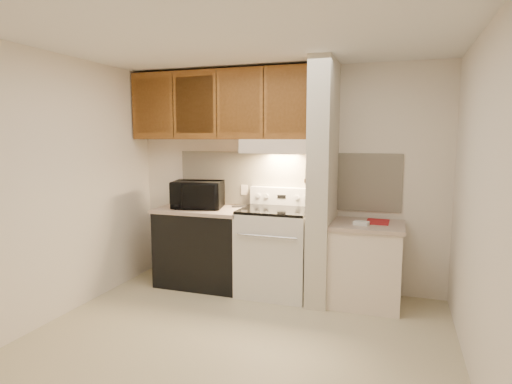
% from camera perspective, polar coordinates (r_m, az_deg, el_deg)
% --- Properties ---
extents(floor, '(3.60, 3.60, 0.00)m').
position_cam_1_polar(floor, '(3.90, -2.38, -18.92)').
color(floor, beige).
rests_on(floor, ground).
extents(ceiling, '(3.60, 3.60, 0.00)m').
position_cam_1_polar(ceiling, '(3.58, -2.61, 19.83)').
color(ceiling, white).
rests_on(ceiling, wall_back).
extents(wall_back, '(3.60, 2.50, 0.02)m').
position_cam_1_polar(wall_back, '(4.95, 3.75, 1.83)').
color(wall_back, silver).
rests_on(wall_back, floor).
extents(wall_left, '(0.02, 3.00, 2.50)m').
position_cam_1_polar(wall_left, '(4.50, -24.44, 0.62)').
color(wall_left, silver).
rests_on(wall_left, floor).
extents(wall_right, '(0.02, 3.00, 2.50)m').
position_cam_1_polar(wall_right, '(3.34, 27.71, -1.69)').
color(wall_right, silver).
rests_on(wall_right, floor).
extents(backsplash, '(2.60, 0.02, 0.63)m').
position_cam_1_polar(backsplash, '(4.94, 3.72, 1.64)').
color(backsplash, '#F1E5C9').
rests_on(backsplash, wall_back).
extents(range_body, '(0.76, 0.65, 0.92)m').
position_cam_1_polar(range_body, '(4.76, 2.60, -8.05)').
color(range_body, silver).
rests_on(range_body, floor).
extents(oven_window, '(0.50, 0.01, 0.30)m').
position_cam_1_polar(oven_window, '(4.46, 1.47, -8.59)').
color(oven_window, black).
rests_on(oven_window, range_body).
extents(oven_handle, '(0.65, 0.02, 0.02)m').
position_cam_1_polar(oven_handle, '(4.37, 1.33, -5.95)').
color(oven_handle, silver).
rests_on(oven_handle, range_body).
extents(cooktop, '(0.74, 0.64, 0.03)m').
position_cam_1_polar(cooktop, '(4.66, 2.63, -2.42)').
color(cooktop, black).
rests_on(cooktop, range_body).
extents(range_backguard, '(0.76, 0.08, 0.20)m').
position_cam_1_polar(range_backguard, '(4.91, 3.55, -0.56)').
color(range_backguard, silver).
rests_on(range_backguard, range_body).
extents(range_display, '(0.10, 0.01, 0.04)m').
position_cam_1_polar(range_display, '(4.87, 3.43, -0.62)').
color(range_display, black).
rests_on(range_display, range_backguard).
extents(range_knob_left_outer, '(0.05, 0.02, 0.05)m').
position_cam_1_polar(range_knob_left_outer, '(4.95, 0.29, -0.48)').
color(range_knob_left_outer, silver).
rests_on(range_knob_left_outer, range_backguard).
extents(range_knob_left_inner, '(0.05, 0.02, 0.05)m').
position_cam_1_polar(range_knob_left_inner, '(4.92, 1.39, -0.53)').
color(range_knob_left_inner, silver).
rests_on(range_knob_left_inner, range_backguard).
extents(range_knob_right_inner, '(0.05, 0.02, 0.05)m').
position_cam_1_polar(range_knob_right_inner, '(4.83, 5.48, -0.72)').
color(range_knob_right_inner, silver).
rests_on(range_knob_right_inner, range_backguard).
extents(range_knob_right_outer, '(0.05, 0.02, 0.05)m').
position_cam_1_polar(range_knob_right_outer, '(4.81, 6.64, -0.77)').
color(range_knob_right_outer, silver).
rests_on(range_knob_right_outer, range_backguard).
extents(dishwasher_front, '(1.00, 0.63, 0.87)m').
position_cam_1_polar(dishwasher_front, '(5.08, -7.03, -7.41)').
color(dishwasher_front, black).
rests_on(dishwasher_front, floor).
extents(left_countertop, '(1.04, 0.67, 0.04)m').
position_cam_1_polar(left_countertop, '(4.99, -7.11, -2.34)').
color(left_countertop, tan).
rests_on(left_countertop, dishwasher_front).
extents(spoon_rest, '(0.23, 0.15, 0.01)m').
position_cam_1_polar(spoon_rest, '(5.01, -1.99, -1.93)').
color(spoon_rest, black).
rests_on(spoon_rest, left_countertop).
extents(teal_jar, '(0.12, 0.12, 0.10)m').
position_cam_1_polar(teal_jar, '(5.27, -8.30, -1.05)').
color(teal_jar, '#2C6C5C').
rests_on(teal_jar, left_countertop).
extents(outlet, '(0.08, 0.01, 0.12)m').
position_cam_1_polar(outlet, '(5.08, -1.57, 0.29)').
color(outlet, silver).
rests_on(outlet, backsplash).
extents(microwave, '(0.63, 0.49, 0.31)m').
position_cam_1_polar(microwave, '(4.96, -7.77, -0.34)').
color(microwave, black).
rests_on(microwave, left_countertop).
extents(partition_pillar, '(0.22, 0.70, 2.50)m').
position_cam_1_polar(partition_pillar, '(4.50, 8.90, 1.20)').
color(partition_pillar, beige).
rests_on(partition_pillar, floor).
extents(pillar_trim, '(0.01, 0.70, 0.04)m').
position_cam_1_polar(pillar_trim, '(4.52, 7.46, 1.89)').
color(pillar_trim, brown).
rests_on(pillar_trim, partition_pillar).
extents(knife_strip, '(0.02, 0.42, 0.04)m').
position_cam_1_polar(knife_strip, '(4.47, 7.26, 2.09)').
color(knife_strip, black).
rests_on(knife_strip, partition_pillar).
extents(knife_blade_a, '(0.01, 0.03, 0.16)m').
position_cam_1_polar(knife_blade_a, '(4.33, 6.68, 0.60)').
color(knife_blade_a, silver).
rests_on(knife_blade_a, knife_strip).
extents(knife_handle_a, '(0.02, 0.02, 0.10)m').
position_cam_1_polar(knife_handle_a, '(4.32, 6.74, 2.59)').
color(knife_handle_a, black).
rests_on(knife_handle_a, knife_strip).
extents(knife_blade_b, '(0.01, 0.04, 0.18)m').
position_cam_1_polar(knife_blade_b, '(4.41, 6.89, 0.58)').
color(knife_blade_b, silver).
rests_on(knife_blade_b, knife_strip).
extents(knife_handle_b, '(0.02, 0.02, 0.10)m').
position_cam_1_polar(knife_handle_b, '(4.40, 6.94, 2.66)').
color(knife_handle_b, black).
rests_on(knife_handle_b, knife_strip).
extents(knife_blade_c, '(0.01, 0.04, 0.20)m').
position_cam_1_polar(knife_blade_c, '(4.47, 7.06, 0.55)').
color(knife_blade_c, silver).
rests_on(knife_blade_c, knife_strip).
extents(knife_handle_c, '(0.02, 0.02, 0.10)m').
position_cam_1_polar(knife_handle_c, '(4.48, 7.16, 2.75)').
color(knife_handle_c, black).
rests_on(knife_handle_c, knife_strip).
extents(knife_blade_d, '(0.01, 0.04, 0.16)m').
position_cam_1_polar(knife_blade_d, '(4.57, 7.32, 0.94)').
color(knife_blade_d, silver).
rests_on(knife_blade_d, knife_strip).
extents(knife_handle_d, '(0.02, 0.02, 0.10)m').
position_cam_1_polar(knife_handle_d, '(4.54, 7.32, 2.81)').
color(knife_handle_d, black).
rests_on(knife_handle_d, knife_strip).
extents(knife_blade_e, '(0.01, 0.04, 0.18)m').
position_cam_1_polar(knife_blade_e, '(4.62, 7.45, 0.89)').
color(knife_blade_e, silver).
rests_on(knife_blade_e, knife_strip).
extents(knife_handle_e, '(0.02, 0.02, 0.10)m').
position_cam_1_polar(knife_handle_e, '(4.63, 7.53, 2.89)').
color(knife_handle_e, black).
rests_on(knife_handle_e, knife_strip).
extents(oven_mitt, '(0.03, 0.11, 0.25)m').
position_cam_1_polar(oven_mitt, '(4.70, 7.64, 0.32)').
color(oven_mitt, slate).
rests_on(oven_mitt, partition_pillar).
extents(right_cab_base, '(0.70, 0.60, 0.81)m').
position_cam_1_polar(right_cab_base, '(4.62, 14.40, -9.51)').
color(right_cab_base, silver).
rests_on(right_cab_base, floor).
extents(right_countertop, '(0.74, 0.64, 0.04)m').
position_cam_1_polar(right_countertop, '(4.51, 14.57, -4.33)').
color(right_countertop, tan).
rests_on(right_countertop, right_cab_base).
extents(red_folder, '(0.23, 0.31, 0.01)m').
position_cam_1_polar(red_folder, '(4.60, 15.92, -3.84)').
color(red_folder, '#A91A1E').
rests_on(red_folder, right_countertop).
extents(white_box, '(0.16, 0.12, 0.04)m').
position_cam_1_polar(white_box, '(4.41, 13.85, -4.06)').
color(white_box, white).
rests_on(white_box, right_countertop).
extents(range_hood, '(0.78, 0.44, 0.15)m').
position_cam_1_polar(range_hood, '(4.71, 3.10, 6.12)').
color(range_hood, silver).
rests_on(range_hood, upper_cabinets).
extents(hood_lip, '(0.78, 0.04, 0.06)m').
position_cam_1_polar(hood_lip, '(4.51, 2.39, 5.50)').
color(hood_lip, silver).
rests_on(hood_lip, range_hood).
extents(upper_cabinets, '(2.18, 0.33, 0.77)m').
position_cam_1_polar(upper_cabinets, '(5.00, -4.52, 11.46)').
color(upper_cabinets, brown).
rests_on(upper_cabinets, wall_back).
extents(cab_door_a, '(0.46, 0.01, 0.63)m').
position_cam_1_polar(cab_door_a, '(5.23, -13.65, 11.09)').
color(cab_door_a, brown).
rests_on(cab_door_a, upper_cabinets).
extents(cab_gap_a, '(0.01, 0.01, 0.73)m').
position_cam_1_polar(cab_gap_a, '(5.09, -11.01, 11.27)').
color(cab_gap_a, black).
rests_on(cab_gap_a, upper_cabinets).
extents(cab_door_b, '(0.46, 0.01, 0.63)m').
position_cam_1_polar(cab_door_b, '(4.97, -8.21, 11.44)').
color(cab_door_b, brown).
rests_on(cab_door_b, upper_cabinets).
extents(cab_gap_b, '(0.01, 0.01, 0.73)m').
position_cam_1_polar(cab_gap_b, '(4.85, -5.28, 11.58)').
color(cab_gap_b, black).
rests_on(cab_gap_b, upper_cabinets).
extents(cab_door_c, '(0.46, 0.01, 0.63)m').
position_cam_1_polar(cab_door_c, '(4.75, -2.20, 11.69)').
color(cab_door_c, brown).
rests_on(cab_door_c, upper_cabinets).
extents(cab_gap_c, '(0.01, 0.01, 0.73)m').
position_cam_1_polar(cab_gap_c, '(4.66, 1.00, 11.78)').
color(cab_gap_c, black).
rests_on(cab_gap_c, upper_cabinets).
extents(cab_door_d, '(0.46, 0.01, 0.63)m').
position_cam_1_polar(cab_door_d, '(4.58, 4.32, 11.83)').
color(cab_door_d, brown).
rests_on(cab_door_d, upper_cabinets).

